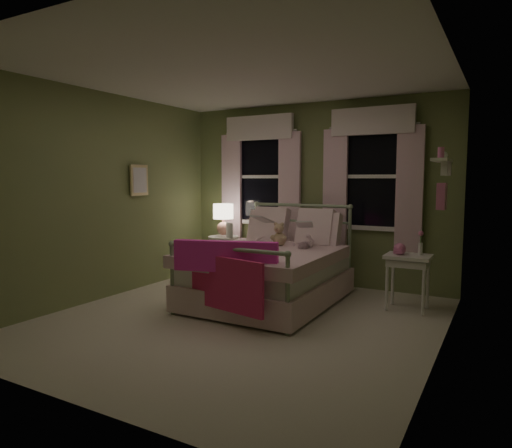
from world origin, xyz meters
The scene contains 18 objects.
room_shell centered at (0.00, 0.00, 1.30)m, with size 4.20×4.20×4.20m.
bed centered at (-0.06, 0.84, 0.38)m, with size 1.58×2.04×1.18m.
pink_throw centered at (-0.06, -0.19, 0.61)m, with size 1.09×0.41×0.71m.
child_left centered at (-0.34, 1.26, 0.96)m, with size 0.28×0.19×0.78m, color #F7D1DD.
child_right centered at (0.22, 1.26, 0.90)m, with size 0.32×0.25×0.65m, color #F7D1DD.
book_left centered at (-0.34, 1.01, 0.96)m, with size 0.20×0.27×0.03m, color beige.
book_right centered at (0.22, 1.01, 0.92)m, with size 0.20×0.27×0.02m, color beige.
teddy_bear centered at (-0.06, 1.10, 0.79)m, with size 0.23×0.18×0.31m.
nightstand_left centered at (-1.28, 1.67, 0.42)m, with size 0.46×0.46×0.65m.
table_lamp centered at (-1.28, 1.67, 0.95)m, with size 0.30×0.30×0.47m.
book_nightstand centered at (-1.18, 1.59, 0.66)m, with size 0.16×0.22×0.02m, color beige.
nightstand_right centered at (1.50, 1.29, 0.55)m, with size 0.50×0.40×0.64m.
pink_toy centered at (1.40, 1.28, 0.71)m, with size 0.14×0.19×0.14m.
bud_vase centered at (1.62, 1.34, 0.79)m, with size 0.06×0.06×0.28m.
window_left centered at (-0.85, 2.03, 1.62)m, with size 1.34×0.13×1.96m.
window_right centered at (0.85, 2.03, 1.62)m, with size 1.34×0.13×1.96m.
wall_shelf centered at (1.90, 0.70, 1.52)m, with size 0.15×0.50×0.60m.
framed_picture centered at (-1.95, 0.60, 1.50)m, with size 0.03×0.32×0.42m.
Camera 1 is at (2.48, -4.08, 1.52)m, focal length 32.00 mm.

